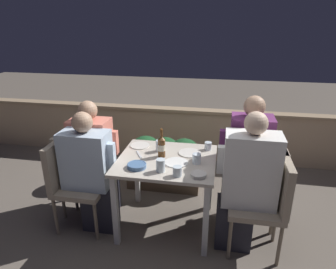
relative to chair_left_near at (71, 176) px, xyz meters
name	(u,v)px	position (x,y,z in m)	size (l,w,h in m)	color
ground_plane	(167,224)	(0.92, 0.14, -0.54)	(16.00, 16.00, 0.00)	#665B51
parapet_wall	(187,133)	(0.92, 1.78, -0.16)	(9.00, 0.18, 0.76)	tan
dining_table	(167,169)	(0.92, 0.14, 0.10)	(0.91, 0.81, 0.75)	#BCB2A3
planter_hedge	(164,160)	(0.74, 0.90, -0.19)	(0.88, 0.47, 0.64)	brown
chair_left_near	(71,176)	(0.00, 0.00, 0.00)	(0.47, 0.47, 0.91)	gray
person_blue_shirt	(91,173)	(0.21, 0.00, 0.06)	(0.51, 0.26, 1.20)	#282833
chair_left_far	(78,164)	(-0.06, 0.25, 0.00)	(0.47, 0.47, 0.91)	gray
person_coral_top	(96,159)	(0.15, 0.25, 0.08)	(0.48, 0.26, 1.24)	#282833
chair_right_near	(269,197)	(1.84, -0.02, 0.00)	(0.47, 0.47, 0.91)	gray
person_white_polo	(245,184)	(1.64, -0.02, 0.10)	(0.51, 0.26, 1.30)	#282833
chair_right_far	(266,179)	(1.85, 0.28, 0.00)	(0.47, 0.47, 0.91)	gray
person_purple_stripe	(245,164)	(1.65, 0.28, 0.14)	(0.47, 0.26, 1.35)	#282833
beer_bottle	(162,146)	(0.86, 0.18, 0.31)	(0.07, 0.07, 0.28)	brown
plate_0	(140,146)	(0.59, 0.38, 0.21)	(0.20, 0.20, 0.01)	silver
plate_1	(176,162)	(1.02, 0.07, 0.21)	(0.21, 0.21, 0.01)	white
plate_2	(190,153)	(1.12, 0.29, 0.21)	(0.22, 0.22, 0.01)	silver
bowl_0	(137,165)	(0.69, -0.08, 0.22)	(0.17, 0.17, 0.04)	#4C709E
bowl_1	(198,175)	(1.24, -0.15, 0.22)	(0.13, 0.13, 0.03)	beige
glass_cup_0	(161,165)	(0.91, -0.11, 0.26)	(0.08, 0.08, 0.11)	silver
glass_cup_1	(208,146)	(1.29, 0.42, 0.24)	(0.07, 0.07, 0.08)	silver
glass_cup_2	(159,146)	(0.81, 0.30, 0.26)	(0.07, 0.07, 0.11)	silver
glass_cup_3	(177,171)	(1.06, -0.17, 0.25)	(0.08, 0.08, 0.09)	silver
glass_cup_4	(197,159)	(1.20, 0.10, 0.25)	(0.08, 0.08, 0.09)	silver
fork_0	(139,154)	(0.64, 0.17, 0.21)	(0.10, 0.16, 0.01)	silver
potted_plant	(94,152)	(-0.14, 0.85, -0.14)	(0.35, 0.35, 0.66)	brown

